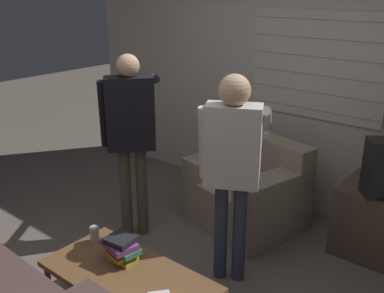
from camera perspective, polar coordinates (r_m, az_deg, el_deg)
The scene contains 8 objects.
ground_plane at distance 3.54m, azimuth -6.15°, elevation -17.76°, with size 16.00×16.00×0.00m, color #665B51.
wall_back at distance 4.53m, azimuth 12.07°, elevation 8.31°, with size 5.20×0.08×2.55m.
armchair_beige at distance 4.28m, azimuth 7.22°, elevation -5.62°, with size 1.11×0.99×0.81m.
coffee_table at distance 3.06m, azimuth -8.05°, elevation -16.28°, with size 1.17×0.59×0.39m.
person_left_standing at distance 3.84m, azimuth -7.79°, elevation 2.70°, with size 0.52×0.80×1.64m.
person_right_standing at distance 3.20m, azimuth 5.19°, elevation -1.18°, with size 0.51×0.77×1.60m.
book_stack at distance 3.13m, azimuth -8.94°, elevation -12.57°, with size 0.27×0.21×0.18m.
soda_can at distance 3.38m, azimuth -12.27°, elevation -10.86°, with size 0.07×0.07×0.13m.
Camera 1 is at (2.05, -1.92, 2.16)m, focal length 42.00 mm.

